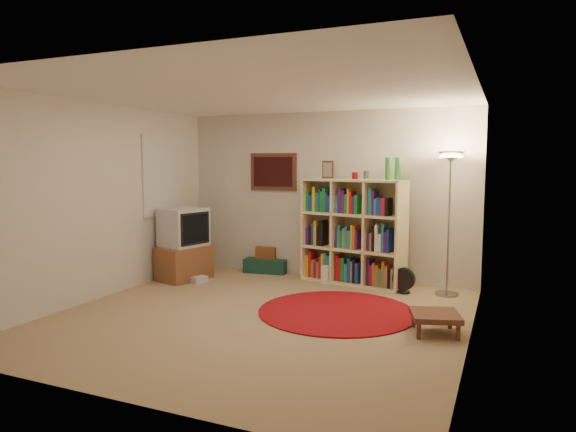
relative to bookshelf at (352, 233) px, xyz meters
name	(u,v)px	position (x,y,z in m)	size (l,w,h in m)	color
room	(256,206)	(-0.55, -1.94, 0.53)	(4.54, 4.54, 2.54)	tan
bookshelf	(352,233)	(0.00, 0.00, 0.00)	(1.57, 0.71, 1.81)	#FAE9A6
floor_lamp	(450,176)	(1.35, -0.15, 0.83)	(0.41, 0.41, 1.89)	gray
floor_fan	(404,281)	(0.81, -0.28, -0.56)	(0.31, 0.18, 0.35)	black
tv_stand	(184,245)	(-2.36, -0.75, -0.22)	(0.68, 0.84, 1.07)	brown
dvd_box	(197,279)	(-2.11, -0.82, -0.69)	(0.33, 0.30, 0.09)	silver
suitcase	(267,265)	(-1.47, 0.25, -0.62)	(0.72, 0.51, 0.22)	#153B30
wicker_basket	(267,252)	(-1.48, 0.26, -0.42)	(0.35, 0.27, 0.18)	brown
paper_towel	(325,275)	(-0.35, -0.14, -0.61)	(0.16, 0.16, 0.25)	white
red_rug	(337,311)	(0.26, -1.46, -0.72)	(1.85, 1.85, 0.02)	maroon
side_table	(435,316)	(1.41, -1.78, -0.55)	(0.59, 0.59, 0.22)	#4B261A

